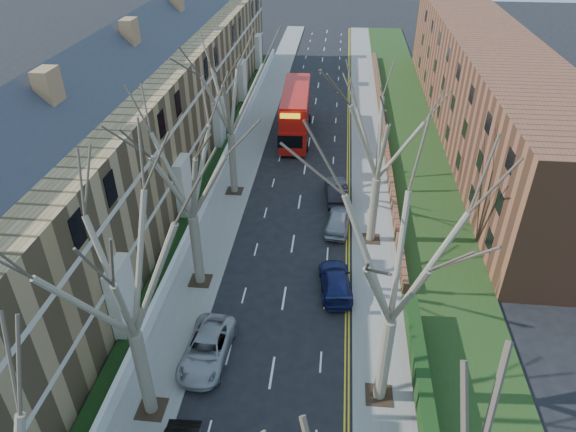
# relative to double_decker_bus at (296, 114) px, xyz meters

# --- Properties ---
(pavement_left) EXTENTS (3.00, 102.00, 0.12)m
(pavement_left) POSITION_rel_double_decker_bus_xyz_m (-4.42, -1.58, -2.33)
(pavement_left) COLOR slate
(pavement_left) RESTS_ON ground
(pavement_right) EXTENTS (3.00, 102.00, 0.12)m
(pavement_right) POSITION_rel_double_decker_bus_xyz_m (7.58, -1.58, -2.33)
(pavement_right) COLOR slate
(pavement_right) RESTS_ON ground
(terrace_left) EXTENTS (9.70, 78.00, 13.60)m
(terrace_left) POSITION_rel_double_decker_bus_xyz_m (-12.07, -9.58, 3.14)
(terrace_left) COLOR olive
(terrace_left) RESTS_ON ground
(flats_right) EXTENTS (13.97, 54.00, 10.00)m
(flats_right) POSITION_rel_double_decker_bus_xyz_m (19.04, 2.42, 2.59)
(flats_right) COLOR brown
(flats_right) RESTS_ON ground
(front_wall_left) EXTENTS (0.30, 78.00, 1.00)m
(front_wall_left) POSITION_rel_double_decker_bus_xyz_m (-6.07, -9.58, -1.77)
(front_wall_left) COLOR white
(front_wall_left) RESTS_ON ground
(grass_verge_right) EXTENTS (6.00, 102.00, 0.06)m
(grass_verge_right) POSITION_rel_double_decker_bus_xyz_m (12.08, -1.58, -2.24)
(grass_verge_right) COLOR #213714
(grass_verge_right) RESTS_ON ground
(tree_left_mid) EXTENTS (10.50, 10.50, 14.71)m
(tree_left_mid) POSITION_rel_double_decker_bus_xyz_m (-4.12, -34.58, 7.17)
(tree_left_mid) COLOR #6B5E4C
(tree_left_mid) RESTS_ON ground
(tree_left_far) EXTENTS (10.15, 10.15, 14.22)m
(tree_left_far) POSITION_rel_double_decker_bus_xyz_m (-4.12, -24.58, 6.85)
(tree_left_far) COLOR #6B5E4C
(tree_left_far) RESTS_ON ground
(tree_left_dist) EXTENTS (10.50, 10.50, 14.71)m
(tree_left_dist) POSITION_rel_double_decker_bus_xyz_m (-4.12, -12.58, 7.17)
(tree_left_dist) COLOR #6B5E4C
(tree_left_dist) RESTS_ON ground
(tree_right_mid) EXTENTS (10.50, 10.50, 14.71)m
(tree_right_mid) POSITION_rel_double_decker_bus_xyz_m (7.28, -32.58, 7.17)
(tree_right_mid) COLOR #6B5E4C
(tree_right_mid) RESTS_ON ground
(tree_right_far) EXTENTS (10.15, 10.15, 14.22)m
(tree_right_far) POSITION_rel_double_decker_bus_xyz_m (7.28, -18.58, 6.85)
(tree_right_far) COLOR #6B5E4C
(tree_right_far) RESTS_ON ground
(double_decker_bus) EXTENTS (3.26, 11.73, 4.84)m
(double_decker_bus) POSITION_rel_double_decker_bus_xyz_m (0.00, 0.00, 0.00)
(double_decker_bus) COLOR #AC120C
(double_decker_bus) RESTS_ON ground
(car_left_far) EXTENTS (2.60, 5.25, 1.43)m
(car_left_far) POSITION_rel_double_decker_bus_xyz_m (-2.12, -30.93, -1.67)
(car_left_far) COLOR #98979C
(car_left_far) RESTS_ON ground
(car_right_near) EXTENTS (2.50, 5.03, 1.40)m
(car_right_near) POSITION_rel_double_decker_bus_xyz_m (4.81, -24.40, -1.69)
(car_right_near) COLOR #151B4C
(car_right_near) RESTS_ON ground
(car_right_mid) EXTENTS (2.24, 4.54, 1.49)m
(car_right_mid) POSITION_rel_double_decker_bus_xyz_m (4.86, -17.26, -1.64)
(car_right_mid) COLOR #94979C
(car_right_mid) RESTS_ON ground
(car_right_far) EXTENTS (2.14, 4.93, 1.58)m
(car_right_far) POSITION_rel_double_decker_bus_xyz_m (4.59, -12.78, -1.60)
(car_right_far) COLOR black
(car_right_far) RESTS_ON ground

